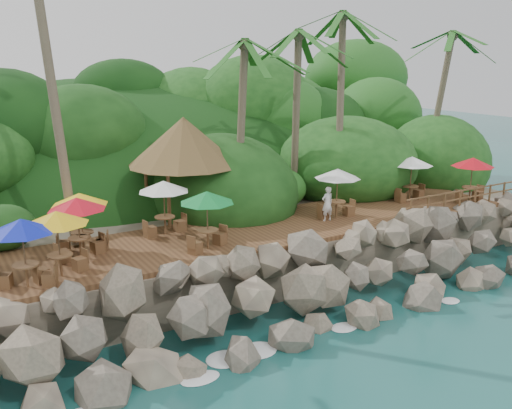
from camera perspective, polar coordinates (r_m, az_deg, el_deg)
ground at (r=20.61m, az=8.77°, el=-12.92°), size 140.00×140.00×0.00m
land_base at (r=33.27m, az=-8.83°, el=-0.11°), size 32.00×25.20×2.10m
jungle_hill at (r=40.39m, az=-12.79°, el=0.81°), size 44.80×28.00×15.40m
seawall at (r=21.53m, az=5.50°, el=-8.16°), size 29.00×4.00×2.30m
terrace at (r=24.30m, az=0.00°, el=-2.74°), size 26.00×5.00×0.20m
jungle_foliage at (r=32.67m, az=-8.10°, el=-2.28°), size 44.00×16.00×12.00m
foam_line at (r=20.80m, az=8.24°, el=-12.54°), size 25.20×0.80×0.06m
palapa at (r=25.83m, az=-7.33°, el=6.38°), size 5.15×5.15×4.60m
dining_clusters at (r=23.43m, az=-0.73°, el=1.68°), size 23.48×5.32×2.30m
railing at (r=29.30m, az=20.72°, el=0.78°), size 8.30×0.10×1.00m
waiter at (r=25.51m, az=7.25°, el=0.08°), size 0.58×0.38×1.59m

